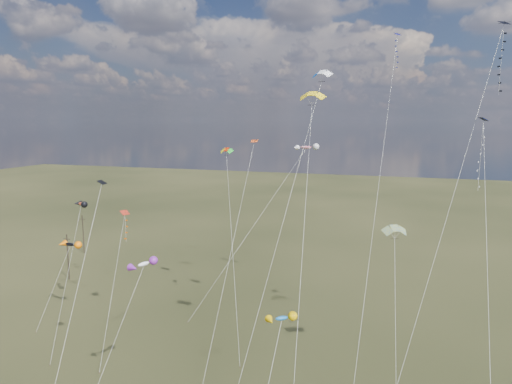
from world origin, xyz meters
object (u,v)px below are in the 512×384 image
(utility_pole_near, at_px, (68,257))
(parafoil_yellow, at_px, (312,95))
(utility_pole_far, at_px, (83,234))
(novelty_black_orange, at_px, (70,244))
(diamond_black_high, at_px, (495,78))

(utility_pole_near, bearing_deg, parafoil_yellow, -21.89)
(utility_pole_near, xyz_separation_m, utility_pole_far, (-8.00, 14.00, 0.00))
(parafoil_yellow, xyz_separation_m, novelty_black_orange, (-34.16, 5.68, -19.11))
(diamond_black_high, relative_size, novelty_black_orange, 3.28)
(parafoil_yellow, relative_size, novelty_black_orange, 2.74)
(utility_pole_near, distance_m, utility_pole_far, 16.12)
(parafoil_yellow, bearing_deg, utility_pole_near, 158.11)
(utility_pole_near, distance_m, diamond_black_high, 69.11)
(utility_pole_far, relative_size, parafoil_yellow, 0.26)
(diamond_black_high, xyz_separation_m, novelty_black_orange, (-50.51, 1.07, -20.68))
(utility_pole_near, relative_size, utility_pole_far, 1.00)
(utility_pole_far, xyz_separation_m, parafoil_yellow, (53.69, -32.36, 25.59))
(utility_pole_far, height_order, diamond_black_high, diamond_black_high)
(parafoil_yellow, bearing_deg, diamond_black_high, 15.73)
(utility_pole_far, xyz_separation_m, novelty_black_orange, (19.53, -26.68, 6.48))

